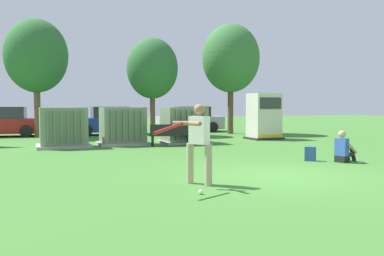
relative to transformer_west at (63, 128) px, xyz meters
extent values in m
plane|color=#3D752D|center=(4.33, -8.96, -0.79)|extent=(96.00, 96.00, 0.00)
cube|color=#9E9B93|center=(0.00, 0.01, -0.73)|extent=(2.10, 1.70, 0.12)
cube|color=gray|center=(0.00, 0.01, 0.08)|extent=(1.80, 1.40, 1.50)
cube|color=#63755B|center=(-0.64, -0.75, 0.08)|extent=(0.06, 0.12, 1.27)
cube|color=#63755B|center=(-0.38, -0.75, 0.08)|extent=(0.06, 0.12, 1.27)
cube|color=#63755B|center=(-0.13, -0.75, 0.08)|extent=(0.06, 0.12, 1.27)
cube|color=#63755B|center=(0.13, -0.75, 0.08)|extent=(0.06, 0.12, 1.27)
cube|color=#63755B|center=(0.38, -0.75, 0.08)|extent=(0.06, 0.12, 1.27)
cube|color=#63755B|center=(0.64, -0.75, 0.08)|extent=(0.06, 0.12, 1.27)
cube|color=#9E9B93|center=(2.47, 0.22, -0.73)|extent=(2.10, 1.70, 0.12)
cube|color=gray|center=(2.47, 0.22, 0.08)|extent=(1.80, 1.40, 1.50)
cube|color=#63755B|center=(1.83, -0.54, 0.08)|extent=(0.06, 0.12, 1.27)
cube|color=#63755B|center=(2.09, -0.54, 0.08)|extent=(0.06, 0.12, 1.27)
cube|color=#63755B|center=(2.34, -0.54, 0.08)|extent=(0.06, 0.12, 1.27)
cube|color=#63755B|center=(2.60, -0.54, 0.08)|extent=(0.06, 0.12, 1.27)
cube|color=#63755B|center=(2.85, -0.54, 0.08)|extent=(0.06, 0.12, 1.27)
cube|color=#63755B|center=(3.11, -0.54, 0.08)|extent=(0.06, 0.12, 1.27)
cube|color=#9E9B93|center=(5.19, -0.09, -0.73)|extent=(2.10, 1.70, 0.12)
cube|color=gray|center=(5.19, -0.09, 0.08)|extent=(1.80, 1.40, 1.50)
cube|color=#63755B|center=(4.55, -0.85, 0.08)|extent=(0.06, 0.12, 1.27)
cube|color=#63755B|center=(4.80, -0.85, 0.08)|extent=(0.06, 0.12, 1.27)
cube|color=#63755B|center=(5.06, -0.85, 0.08)|extent=(0.06, 0.12, 1.27)
cube|color=#63755B|center=(5.31, -0.85, 0.08)|extent=(0.06, 0.12, 1.27)
cube|color=#63755B|center=(5.57, -0.85, 0.08)|extent=(0.06, 0.12, 1.27)
cube|color=#63755B|center=(5.82, -0.85, 0.08)|extent=(0.06, 0.12, 1.27)
cube|color=#262626|center=(9.71, 0.54, -0.74)|extent=(1.60, 1.40, 0.10)
cube|color=beige|center=(9.71, 0.54, 0.41)|extent=(1.40, 1.20, 2.20)
cube|color=#383838|center=(9.71, -0.08, 1.02)|extent=(1.19, 0.04, 0.55)
cube|color=yellow|center=(9.71, -0.08, -0.59)|extent=(1.33, 0.04, 0.16)
cube|color=black|center=(4.25, -0.96, -0.34)|extent=(1.83, 0.59, 0.05)
cube|color=black|center=(4.23, -1.14, -0.09)|extent=(1.79, 0.24, 0.44)
cylinder|color=black|center=(3.50, -0.74, -0.58)|extent=(0.06, 0.06, 0.42)
cylinder|color=black|center=(5.02, -0.91, -0.58)|extent=(0.06, 0.06, 0.42)
cylinder|color=black|center=(3.47, -1.02, -0.58)|extent=(0.06, 0.06, 0.42)
cylinder|color=black|center=(4.99, -1.19, -0.58)|extent=(0.06, 0.06, 0.42)
cylinder|color=tan|center=(2.21, -9.48, -0.35)|extent=(0.16, 0.16, 0.88)
cylinder|color=tan|center=(1.95, -9.08, -0.35)|extent=(0.16, 0.16, 0.88)
cube|color=white|center=(2.08, -9.28, 0.39)|extent=(0.42, 0.47, 0.60)
sphere|color=#9E7051|center=(2.08, -9.28, 0.84)|extent=(0.23, 0.23, 0.23)
cylinder|color=#9E7051|center=(1.81, -9.56, 0.55)|extent=(0.21, 0.55, 0.09)
cylinder|color=#9E7051|center=(1.71, -9.41, 0.55)|extent=(0.48, 0.40, 0.09)
cylinder|color=red|center=(1.19, -9.85, 0.48)|extent=(0.75, 0.51, 0.21)
sphere|color=red|center=(1.55, -9.62, 0.55)|extent=(0.08, 0.08, 0.08)
sphere|color=white|center=(1.73, -10.20, -0.74)|extent=(0.09, 0.09, 0.09)
cube|color=black|center=(7.39, -7.66, -0.69)|extent=(0.33, 0.40, 0.20)
cube|color=#3359B2|center=(7.39, -7.66, -0.33)|extent=(0.32, 0.41, 0.52)
sphere|color=tan|center=(7.39, -7.66, 0.06)|extent=(0.22, 0.22, 0.22)
cylinder|color=black|center=(7.57, -7.50, -0.57)|extent=(0.47, 0.26, 0.13)
cylinder|color=black|center=(7.79, -7.43, -0.56)|extent=(0.32, 0.20, 0.46)
cylinder|color=black|center=(7.63, -7.69, -0.57)|extent=(0.47, 0.26, 0.13)
cylinder|color=black|center=(7.85, -7.62, -0.56)|extent=(0.32, 0.20, 0.46)
cylinder|color=tan|center=(7.53, -7.37, -0.37)|extent=(0.42, 0.20, 0.32)
cylinder|color=tan|center=(7.66, -7.81, -0.37)|extent=(0.42, 0.20, 0.32)
cube|color=#264C8C|center=(6.71, -7.06, -0.57)|extent=(0.37, 0.37, 0.44)
cube|color=navy|center=(6.80, -6.96, -0.63)|extent=(0.20, 0.20, 0.22)
cylinder|color=brown|center=(-0.84, 6.22, 0.55)|extent=(0.33, 0.33, 2.68)
ellipsoid|color=#2D6633|center=(-0.84, 6.22, 3.55)|extent=(3.29, 3.29, 3.91)
cylinder|color=brown|center=(5.24, 5.10, 0.38)|extent=(0.29, 0.29, 2.33)
ellipsoid|color=#2D6633|center=(5.24, 5.10, 2.99)|extent=(2.87, 2.87, 3.41)
cylinder|color=brown|center=(9.94, 4.69, 0.60)|extent=(0.34, 0.34, 2.77)
ellipsoid|color=#387038|center=(9.94, 4.69, 3.70)|extent=(3.41, 3.41, 4.05)
cube|color=maroon|center=(-2.64, 7.27, -0.21)|extent=(4.34, 2.09, 0.80)
cube|color=#262B33|center=(-2.49, 7.26, 0.51)|extent=(2.24, 1.75, 0.64)
cylinder|color=black|center=(-1.42, 6.30, -0.47)|extent=(0.66, 0.28, 0.64)
cylinder|color=black|center=(-1.26, 8.00, -0.47)|extent=(0.66, 0.28, 0.64)
cube|color=navy|center=(3.00, 6.68, -0.21)|extent=(4.26, 1.85, 0.80)
cube|color=#262B33|center=(3.15, 6.67, 0.51)|extent=(2.15, 1.63, 0.64)
cylinder|color=black|center=(1.67, 5.87, -0.47)|extent=(0.65, 0.24, 0.64)
cylinder|color=black|center=(1.73, 7.57, -0.47)|extent=(0.65, 0.24, 0.64)
cylinder|color=black|center=(4.27, 5.78, -0.47)|extent=(0.65, 0.24, 0.64)
cylinder|color=black|center=(4.33, 7.48, -0.47)|extent=(0.65, 0.24, 0.64)
cube|color=#B2B2B7|center=(8.40, 7.40, -0.21)|extent=(4.38, 2.21, 0.80)
cube|color=#262B33|center=(8.54, 7.38, 0.51)|extent=(2.28, 1.81, 0.64)
cylinder|color=black|center=(7.00, 6.72, -0.47)|extent=(0.66, 0.30, 0.64)
cylinder|color=black|center=(7.21, 8.41, -0.47)|extent=(0.66, 0.30, 0.64)
cylinder|color=black|center=(9.58, 6.39, -0.47)|extent=(0.66, 0.30, 0.64)
cylinder|color=black|center=(9.79, 8.08, -0.47)|extent=(0.66, 0.30, 0.64)
camera|label=1|loc=(-1.35, -17.49, 0.93)|focal=38.84mm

